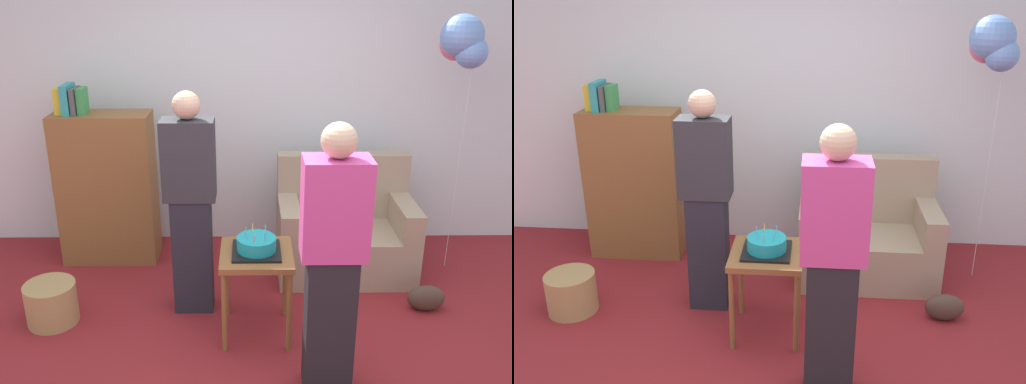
# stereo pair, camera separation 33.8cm
# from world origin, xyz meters

# --- Properties ---
(ground_plane) EXTENTS (8.00, 8.00, 0.00)m
(ground_plane) POSITION_xyz_m (0.00, 0.00, 0.00)
(ground_plane) COLOR maroon
(wall_back) EXTENTS (6.00, 0.10, 2.70)m
(wall_back) POSITION_xyz_m (0.00, 2.05, 1.35)
(wall_back) COLOR silver
(wall_back) RESTS_ON ground_plane
(couch) EXTENTS (1.10, 0.70, 0.96)m
(couch) POSITION_xyz_m (0.69, 1.37, 0.34)
(couch) COLOR gray
(couch) RESTS_ON ground_plane
(bookshelf) EXTENTS (0.80, 0.36, 1.54)m
(bookshelf) POSITION_xyz_m (-1.31, 1.60, 0.67)
(bookshelf) COLOR brown
(bookshelf) RESTS_ON ground_plane
(side_table) EXTENTS (0.48, 0.48, 0.62)m
(side_table) POSITION_xyz_m (-0.05, 0.47, 0.52)
(side_table) COLOR brown
(side_table) RESTS_ON ground_plane
(birthday_cake) EXTENTS (0.32, 0.32, 0.17)m
(birthday_cake) POSITION_xyz_m (-0.05, 0.47, 0.67)
(birthday_cake) COLOR black
(birthday_cake) RESTS_ON side_table
(person_blowing_candles) EXTENTS (0.36, 0.22, 1.63)m
(person_blowing_candles) POSITION_xyz_m (-0.51, 0.79, 0.83)
(person_blowing_candles) COLOR #23232D
(person_blowing_candles) RESTS_ON ground_plane
(person_holding_cake) EXTENTS (0.36, 0.22, 1.63)m
(person_holding_cake) POSITION_xyz_m (0.36, -0.08, 0.83)
(person_holding_cake) COLOR black
(person_holding_cake) RESTS_ON ground_plane
(wicker_basket) EXTENTS (0.36, 0.36, 0.30)m
(wicker_basket) POSITION_xyz_m (-1.51, 0.61, 0.15)
(wicker_basket) COLOR #A88451
(wicker_basket) RESTS_ON ground_plane
(handbag) EXTENTS (0.28, 0.14, 0.20)m
(handbag) POSITION_xyz_m (1.21, 0.72, 0.10)
(handbag) COLOR #473328
(handbag) RESTS_ON ground_plane
(balloon_bunch) EXTENTS (0.35, 0.35, 2.08)m
(balloon_bunch) POSITION_xyz_m (1.51, 1.43, 1.88)
(balloon_bunch) COLOR silver
(balloon_bunch) RESTS_ON ground_plane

